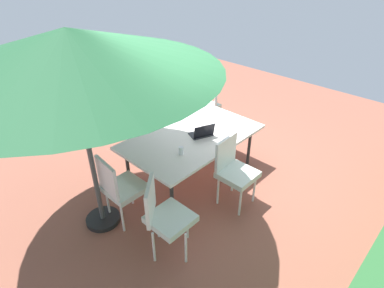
# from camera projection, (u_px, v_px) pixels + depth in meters

# --- Properties ---
(ground_plane) EXTENTS (10.00, 10.00, 0.02)m
(ground_plane) POSITION_uv_depth(u_px,v_px,m) (192.00, 176.00, 5.06)
(ground_plane) COLOR #935442
(dining_table) EXTENTS (2.02, 1.21, 0.73)m
(dining_table) POSITION_uv_depth(u_px,v_px,m) (192.00, 138.00, 4.69)
(dining_table) COLOR silver
(dining_table) RESTS_ON ground_plane
(patio_umbrella) EXTENTS (3.02, 3.02, 2.46)m
(patio_umbrella) POSITION_uv_depth(u_px,v_px,m) (69.00, 51.00, 3.03)
(patio_umbrella) COLOR #4C4C4C
(patio_umbrella) RESTS_ON ground_plane
(chair_east) EXTENTS (0.48, 0.47, 0.98)m
(chair_east) POSITION_uv_depth(u_px,v_px,m) (120.00, 186.00, 3.96)
(chair_east) COLOR silver
(chair_east) RESTS_ON ground_plane
(chair_northeast) EXTENTS (0.58, 0.59, 0.98)m
(chair_northeast) POSITION_uv_depth(u_px,v_px,m) (165.00, 215.00, 3.55)
(chair_northeast) COLOR silver
(chair_northeast) RESTS_ON ground_plane
(chair_north) EXTENTS (0.46, 0.47, 0.98)m
(chair_north) POSITION_uv_depth(u_px,v_px,m) (234.00, 169.00, 4.27)
(chair_north) COLOR silver
(chair_north) RESTS_ON ground_plane
(chair_southwest) EXTENTS (0.58, 0.59, 0.98)m
(chair_southwest) POSITION_uv_depth(u_px,v_px,m) (208.00, 103.00, 6.03)
(chair_southwest) COLOR silver
(chair_southwest) RESTS_ON ground_plane
(laptop) EXTENTS (0.39, 0.35, 0.21)m
(laptop) POSITION_uv_depth(u_px,v_px,m) (202.00, 133.00, 4.64)
(laptop) COLOR #2D2D33
(laptop) RESTS_ON dining_table
(cup) EXTENTS (0.07, 0.07, 0.11)m
(cup) POSITION_uv_depth(u_px,v_px,m) (181.00, 151.00, 4.23)
(cup) COLOR white
(cup) RESTS_ON dining_table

